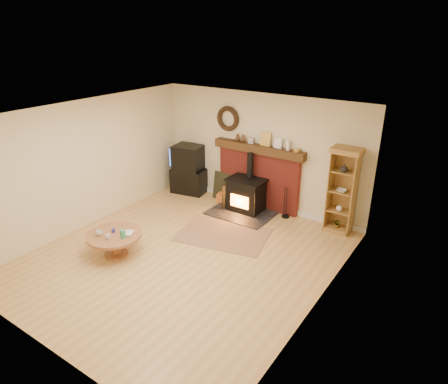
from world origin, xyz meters
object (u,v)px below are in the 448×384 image
Objects in this scene: tv_unit at (189,170)px; coffee_table at (114,238)px; curio_cabinet at (342,191)px; wood_stove at (245,196)px.

tv_unit reaches higher than coffee_table.
coffee_table is at bearing -133.82° from curio_cabinet.
tv_unit is at bearing 103.65° from coffee_table.
curio_cabinet reaches higher than tv_unit.
coffee_table is (0.76, -3.12, -0.23)m from tv_unit.
tv_unit is at bearing 173.78° from wood_stove.
wood_stove is 1.79m from tv_unit.
wood_stove is at bearing -6.22° from tv_unit.
wood_stove is 1.16× the size of tv_unit.
wood_stove is 2.15m from curio_cabinet.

